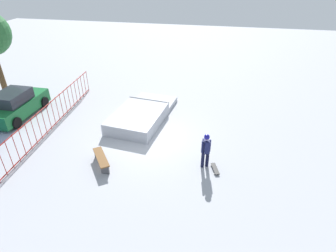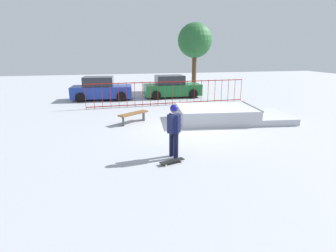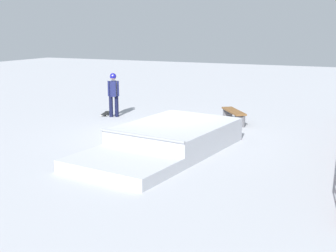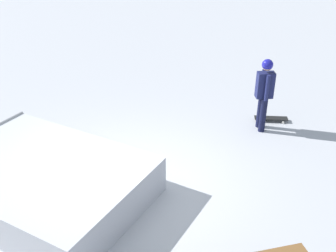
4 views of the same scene
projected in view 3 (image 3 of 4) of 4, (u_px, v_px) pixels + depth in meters
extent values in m
plane|color=#A8AAB2|center=(166.00, 134.00, 14.46)|extent=(60.00, 60.00, 0.00)
cube|color=#B0B3BB|center=(177.00, 135.00, 12.86)|extent=(3.89, 3.02, 0.70)
cube|color=#B0B3BB|center=(120.00, 165.00, 10.67)|extent=(2.10, 2.80, 0.30)
cylinder|color=gray|center=(141.00, 136.00, 11.29)|extent=(0.40, 2.59, 0.08)
cylinder|color=black|center=(117.00, 107.00, 17.27)|extent=(0.15, 0.15, 0.82)
cylinder|color=black|center=(111.00, 107.00, 17.27)|extent=(0.15, 0.15, 0.82)
cube|color=#191E4C|center=(113.00, 89.00, 17.12)|extent=(0.44, 0.37, 0.60)
cylinder|color=#191E4C|center=(118.00, 89.00, 17.12)|extent=(0.09, 0.09, 0.60)
cylinder|color=#191E4C|center=(109.00, 89.00, 17.11)|extent=(0.09, 0.09, 0.60)
sphere|color=tan|center=(113.00, 77.00, 17.02)|extent=(0.22, 0.22, 0.22)
sphere|color=navy|center=(113.00, 76.00, 17.01)|extent=(0.25, 0.25, 0.25)
cube|color=black|center=(106.00, 113.00, 17.70)|extent=(0.82, 0.44, 0.02)
cylinder|color=silver|center=(107.00, 116.00, 17.42)|extent=(0.06, 0.05, 0.06)
cylinder|color=silver|center=(101.00, 116.00, 17.45)|extent=(0.06, 0.05, 0.06)
cylinder|color=silver|center=(110.00, 113.00, 17.96)|extent=(0.06, 0.05, 0.06)
cylinder|color=silver|center=(105.00, 113.00, 17.99)|extent=(0.06, 0.05, 0.06)
cube|color=brown|center=(234.00, 111.00, 16.08)|extent=(1.52, 1.27, 0.06)
cube|color=#4C4C51|center=(240.00, 121.00, 15.51)|extent=(0.08, 0.36, 0.42)
cube|color=#4C4C51|center=(228.00, 114.00, 16.76)|extent=(0.08, 0.36, 0.42)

